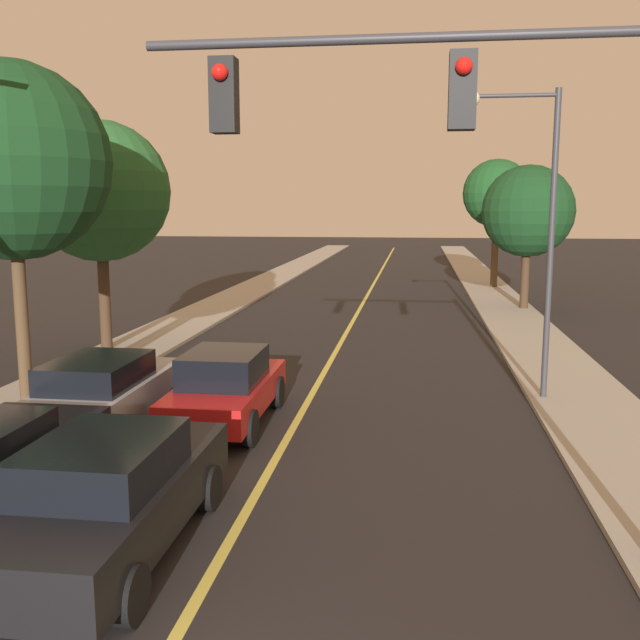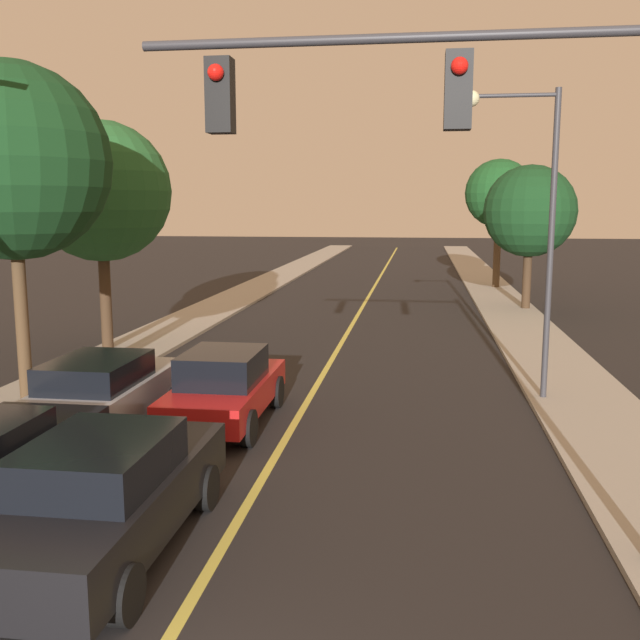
% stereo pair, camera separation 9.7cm
% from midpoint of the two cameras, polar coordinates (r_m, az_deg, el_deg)
% --- Properties ---
extents(road_surface, '(10.19, 80.00, 0.01)m').
position_cam_midpoint_polar(road_surface, '(40.73, 4.16, 2.73)').
color(road_surface, black).
rests_on(road_surface, ground).
extents(sidewalk_left, '(2.50, 80.00, 0.12)m').
position_cam_midpoint_polar(sidewalk_left, '(41.60, -4.61, 2.93)').
color(sidewalk_left, '#9E998E').
rests_on(sidewalk_left, ground).
extents(sidewalk_right, '(2.50, 80.00, 0.12)m').
position_cam_midpoint_polar(sidewalk_right, '(40.83, 13.09, 2.61)').
color(sidewalk_right, '#9E998E').
rests_on(sidewalk_right, ground).
extents(car_near_lane_front, '(1.94, 4.84, 1.62)m').
position_cam_midpoint_polar(car_near_lane_front, '(9.86, -16.76, -13.24)').
color(car_near_lane_front, black).
rests_on(car_near_lane_front, ground).
extents(car_near_lane_second, '(1.84, 4.34, 1.58)m').
position_cam_midpoint_polar(car_near_lane_second, '(14.97, -7.73, -5.33)').
color(car_near_lane_second, red).
rests_on(car_near_lane_second, ground).
extents(car_outer_lane_second, '(1.92, 4.88, 1.59)m').
position_cam_midpoint_polar(car_outer_lane_second, '(14.79, -17.26, -5.82)').
color(car_outer_lane_second, '#A5A8B2').
rests_on(car_outer_lane_second, ground).
extents(traffic_signal_mast, '(6.50, 0.42, 6.60)m').
position_cam_midpoint_polar(traffic_signal_mast, '(8.89, 13.98, 11.34)').
color(traffic_signal_mast, '#333338').
rests_on(traffic_signal_mast, ground).
extents(streetlamp_right, '(2.11, 0.36, 6.95)m').
position_cam_midpoint_polar(streetlamp_right, '(16.87, 16.27, 9.11)').
color(streetlamp_right, '#333338').
rests_on(streetlamp_right, ground).
extents(tree_left_near, '(4.27, 4.27, 6.97)m').
position_cam_midpoint_polar(tree_left_near, '(22.94, -17.35, 9.76)').
color(tree_left_near, '#3D2B1C').
rests_on(tree_left_near, ground).
extents(tree_left_far, '(4.21, 4.21, 7.43)m').
position_cam_midpoint_polar(tree_left_far, '(16.83, -23.62, 11.50)').
color(tree_left_far, '#4C3823').
rests_on(tree_left_far, ground).
extents(tree_right_near, '(3.66, 3.66, 6.91)m').
position_cam_midpoint_polar(tree_right_near, '(40.18, 13.91, 9.77)').
color(tree_right_near, '#4C3823').
rests_on(tree_right_near, ground).
extents(tree_right_far, '(3.92, 3.92, 6.14)m').
position_cam_midpoint_polar(tree_right_far, '(32.05, 16.22, 8.34)').
color(tree_right_far, '#3D2B1C').
rests_on(tree_right_far, ground).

